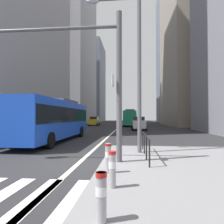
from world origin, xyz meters
TOP-DOWN VIEW (x-y plane):
  - ground_plane at (0.00, 20.00)m, footprint 160.00×160.00m
  - lane_centre_line at (0.00, 30.00)m, footprint 0.20×80.00m
  - office_tower_left_mid at (-16.00, 48.34)m, footprint 13.00×21.96m
  - office_tower_left_far at (-16.00, 73.20)m, footprint 13.75×17.94m
  - office_tower_right_mid at (17.00, 37.75)m, footprint 13.28×20.49m
  - office_tower_right_far at (17.00, 60.34)m, footprint 10.22×16.07m
  - city_bus_blue_oncoming at (-3.86, 6.99)m, footprint 2.78×11.33m
  - city_bus_red_receding at (2.15, 34.22)m, footprint 2.93×11.78m
  - city_bus_red_distant at (2.10, 53.02)m, footprint 2.84×11.25m
  - car_oncoming_mid at (-5.78, 35.11)m, footprint 2.07×4.24m
  - car_receding_near at (3.32, 20.81)m, footprint 2.15×4.14m
  - traffic_signal_gantry at (-0.52, -0.47)m, footprint 6.58×0.65m
  - street_lamp_post at (2.59, 1.72)m, footprint 5.50×0.32m
  - bollard_front at (1.64, -5.00)m, footprint 0.20×0.20m
  - bollard_left at (1.68, -3.35)m, footprint 0.20×0.20m
  - bollard_right at (1.43, -2.06)m, footprint 0.20×0.20m
  - pedestrian_railing at (2.80, 0.73)m, footprint 0.06×3.99m

SIDE VIEW (x-z plane):
  - ground_plane at x=0.00m, z-range 0.00..0.00m
  - lane_centre_line at x=0.00m, z-range 0.00..0.01m
  - bollard_front at x=1.64m, z-range 0.20..1.03m
  - bollard_left at x=1.68m, z-range 0.20..1.11m
  - bollard_right at x=1.43m, z-range 0.20..1.13m
  - pedestrian_railing at x=2.80m, z-range 0.38..1.36m
  - car_receding_near at x=3.32m, z-range 0.02..1.96m
  - car_oncoming_mid at x=-5.78m, z-range 0.02..1.96m
  - city_bus_red_distant at x=2.10m, z-range 0.14..3.54m
  - city_bus_blue_oncoming at x=-3.86m, z-range 0.14..3.54m
  - city_bus_red_receding at x=2.15m, z-range 0.14..3.54m
  - traffic_signal_gantry at x=-0.52m, z-range 1.13..7.13m
  - street_lamp_post at x=2.59m, z-range 1.28..9.28m
  - office_tower_left_far at x=-16.00m, z-range 0.00..31.74m
  - office_tower_right_mid at x=17.00m, z-range 0.00..35.15m
  - office_tower_left_mid at x=-16.00m, z-range 0.00..41.57m
  - office_tower_right_far at x=17.00m, z-range 0.00..44.42m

